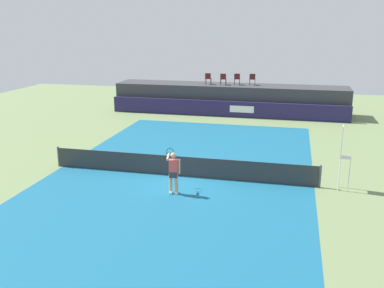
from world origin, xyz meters
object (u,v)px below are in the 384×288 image
at_px(spectator_chair_left, 223,79).
at_px(net_post_far, 320,176).
at_px(spectator_chair_center, 237,79).
at_px(net_post_near, 59,157).
at_px(tennis_player, 173,171).
at_px(spectator_chair_far_left, 208,78).
at_px(umpire_chair, 343,153).
at_px(spectator_chair_right, 252,79).

bearing_deg(spectator_chair_left, net_post_far, -65.89).
distance_m(spectator_chair_left, spectator_chair_center, 1.08).
height_order(net_post_near, tennis_player, tennis_player).
bearing_deg(spectator_chair_far_left, umpire_chair, -59.73).
relative_size(spectator_chair_left, net_post_far, 0.89).
height_order(spectator_chair_center, net_post_far, spectator_chair_center).
bearing_deg(spectator_chair_center, umpire_chair, -66.88).
xyz_separation_m(spectator_chair_right, net_post_far, (4.49, -15.41, -2.19)).
distance_m(spectator_chair_far_left, umpire_chair, 17.39).
bearing_deg(net_post_near, spectator_chair_far_left, 73.28).
relative_size(spectator_chair_far_left, spectator_chair_left, 1.00).
xyz_separation_m(spectator_chair_far_left, tennis_player, (1.96, -17.10, -1.73)).
distance_m(spectator_chair_far_left, net_post_far, 17.09).
distance_m(spectator_chair_right, net_post_near, 17.46).
bearing_deg(tennis_player, spectator_chair_center, 89.10).
bearing_deg(spectator_chair_left, umpire_chair, -63.21).
xyz_separation_m(spectator_chair_center, net_post_far, (5.66, -15.27, -2.19)).
height_order(spectator_chair_right, tennis_player, spectator_chair_right).
relative_size(spectator_chair_right, net_post_near, 0.89).
distance_m(umpire_chair, net_post_far, 1.38).
bearing_deg(umpire_chair, tennis_player, -162.72).
xyz_separation_m(spectator_chair_left, spectator_chair_right, (2.20, 0.45, 0.00)).
bearing_deg(spectator_chair_right, net_post_far, -73.75).
height_order(spectator_chair_left, spectator_chair_center, same).
height_order(spectator_chair_center, spectator_chair_right, same).
xyz_separation_m(net_post_near, net_post_far, (12.40, 0.00, 0.00)).
bearing_deg(tennis_player, net_post_far, 19.47).
height_order(spectator_chair_left, spectator_chair_right, same).
relative_size(spectator_chair_left, umpire_chair, 0.32).
bearing_deg(spectator_chair_center, spectator_chair_left, -163.59).
bearing_deg(spectator_chair_right, spectator_chair_left, -168.52).
bearing_deg(net_post_far, spectator_chair_right, 106.25).
distance_m(spectator_chair_left, spectator_chair_right, 2.25).
relative_size(spectator_chair_right, umpire_chair, 0.32).
bearing_deg(net_post_near, spectator_chair_center, 66.19).
distance_m(spectator_chair_right, umpire_chair, 16.34).
distance_m(spectator_chair_right, tennis_player, 17.66).
bearing_deg(net_post_far, spectator_chair_center, 110.34).
distance_m(net_post_near, net_post_far, 12.40).
bearing_deg(tennis_player, spectator_chair_far_left, 96.54).
relative_size(net_post_near, net_post_far, 1.00).
height_order(net_post_near, net_post_far, same).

